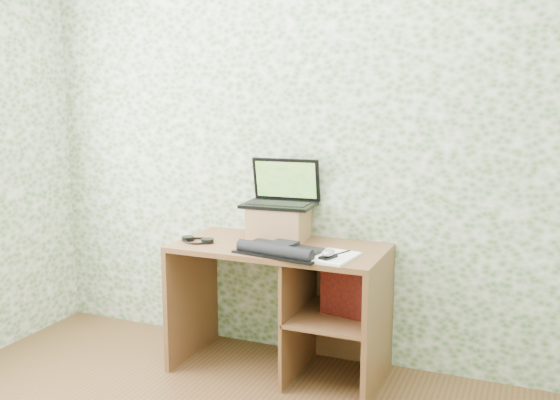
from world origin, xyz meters
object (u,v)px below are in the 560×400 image
at_px(desk, 294,291).
at_px(riser, 279,223).
at_px(notepad, 334,257).
at_px(keyboard, 279,250).
at_px(laptop, 282,195).

distance_m(desk, riser, 0.41).
xyz_separation_m(desk, notepad, (0.29, -0.18, 0.28)).
bearing_deg(keyboard, notepad, 15.15).
distance_m(riser, notepad, 0.53).
distance_m(desk, notepad, 0.44).
height_order(riser, notepad, riser).
xyz_separation_m(desk, keyboard, (-0.00, -0.21, 0.29)).
relative_size(desk, keyboard, 2.39).
relative_size(riser, keyboard, 0.65).
bearing_deg(desk, notepad, -31.15).
relative_size(keyboard, notepad, 1.73).
xyz_separation_m(desk, laptop, (-0.14, 0.16, 0.53)).
distance_m(desk, keyboard, 0.36).
bearing_deg(desk, laptop, 131.74).
xyz_separation_m(riser, keyboard, (0.14, -0.32, -0.07)).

